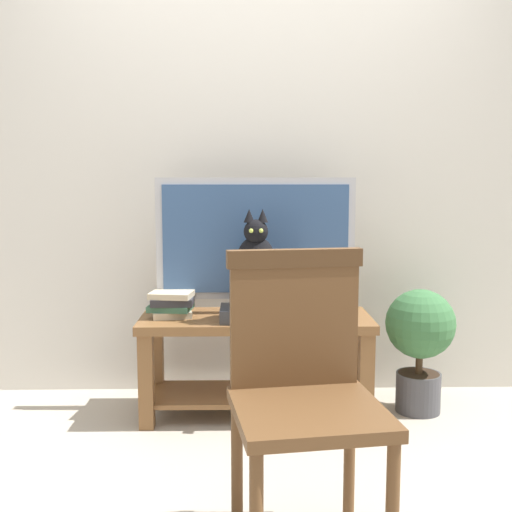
{
  "coord_description": "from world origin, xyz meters",
  "views": [
    {
      "loc": [
        -0.06,
        -2.53,
        1.2
      ],
      "look_at": [
        -0.01,
        0.5,
        0.82
      ],
      "focal_mm": 44.29,
      "sensor_mm": 36.0,
      "label": 1
    }
  ],
  "objects_px": {
    "cat": "(256,270)",
    "potted_plant": "(420,338)",
    "media_box": "(256,314)",
    "book_stack": "(172,303)",
    "tv": "(256,242)",
    "wooden_chair": "(302,377)",
    "tv_stand": "(256,348)"
  },
  "relations": [
    {
      "from": "cat",
      "to": "potted_plant",
      "type": "distance_m",
      "value": 0.92
    },
    {
      "from": "cat",
      "to": "wooden_chair",
      "type": "distance_m",
      "value": 1.05
    },
    {
      "from": "tv_stand",
      "to": "potted_plant",
      "type": "height_order",
      "value": "potted_plant"
    },
    {
      "from": "media_box",
      "to": "wooden_chair",
      "type": "xyz_separation_m",
      "value": [
        0.13,
        -1.04,
        0.02
      ]
    },
    {
      "from": "media_box",
      "to": "book_stack",
      "type": "distance_m",
      "value": 0.42
    },
    {
      "from": "tv",
      "to": "cat",
      "type": "distance_m",
      "value": 0.21
    },
    {
      "from": "wooden_chair",
      "to": "potted_plant",
      "type": "relative_size",
      "value": 1.51
    },
    {
      "from": "book_stack",
      "to": "media_box",
      "type": "bearing_deg",
      "value": -11.26
    },
    {
      "from": "tv",
      "to": "potted_plant",
      "type": "bearing_deg",
      "value": -4.39
    },
    {
      "from": "cat",
      "to": "book_stack",
      "type": "xyz_separation_m",
      "value": [
        -0.42,
        0.09,
        -0.18
      ]
    },
    {
      "from": "wooden_chair",
      "to": "book_stack",
      "type": "height_order",
      "value": "wooden_chair"
    },
    {
      "from": "book_stack",
      "to": "potted_plant",
      "type": "height_order",
      "value": "same"
    },
    {
      "from": "cat",
      "to": "wooden_chair",
      "type": "xyz_separation_m",
      "value": [
        0.13,
        -1.03,
        -0.19
      ]
    },
    {
      "from": "wooden_chair",
      "to": "book_stack",
      "type": "relative_size",
      "value": 4.13
    },
    {
      "from": "tv",
      "to": "media_box",
      "type": "relative_size",
      "value": 2.9
    },
    {
      "from": "media_box",
      "to": "cat",
      "type": "relative_size",
      "value": 0.72
    },
    {
      "from": "tv_stand",
      "to": "wooden_chair",
      "type": "xyz_separation_m",
      "value": [
        0.13,
        -1.13,
        0.22
      ]
    },
    {
      "from": "tv",
      "to": "media_box",
      "type": "height_order",
      "value": "tv"
    },
    {
      "from": "media_box",
      "to": "tv",
      "type": "bearing_deg",
      "value": 89.31
    },
    {
      "from": "media_box",
      "to": "wooden_chair",
      "type": "height_order",
      "value": "wooden_chair"
    },
    {
      "from": "book_stack",
      "to": "potted_plant",
      "type": "xyz_separation_m",
      "value": [
        1.25,
        0.02,
        -0.19
      ]
    },
    {
      "from": "tv",
      "to": "cat",
      "type": "xyz_separation_m",
      "value": [
        -0.0,
        -0.18,
        -0.12
      ]
    },
    {
      "from": "cat",
      "to": "potted_plant",
      "type": "height_order",
      "value": "cat"
    },
    {
      "from": "wooden_chair",
      "to": "cat",
      "type": "bearing_deg",
      "value": 97.25
    },
    {
      "from": "cat",
      "to": "media_box",
      "type": "bearing_deg",
      "value": 94.71
    },
    {
      "from": "cat",
      "to": "potted_plant",
      "type": "bearing_deg",
      "value": 7.88
    },
    {
      "from": "media_box",
      "to": "potted_plant",
      "type": "distance_m",
      "value": 0.85
    },
    {
      "from": "tv_stand",
      "to": "book_stack",
      "type": "xyz_separation_m",
      "value": [
        -0.42,
        -0.0,
        0.23
      ]
    },
    {
      "from": "tv_stand",
      "to": "book_stack",
      "type": "height_order",
      "value": "book_stack"
    },
    {
      "from": "tv_stand",
      "to": "media_box",
      "type": "relative_size",
      "value": 3.34
    },
    {
      "from": "cat",
      "to": "wooden_chair",
      "type": "relative_size",
      "value": 0.5
    },
    {
      "from": "media_box",
      "to": "cat",
      "type": "xyz_separation_m",
      "value": [
        0.0,
        -0.01,
        0.21
      ]
    }
  ]
}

